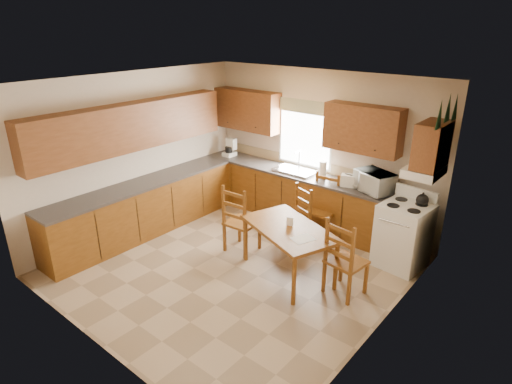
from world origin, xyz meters
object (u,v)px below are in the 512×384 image
Objects in this scene: dining_table at (288,251)px; chair_far_right at (321,207)px; microwave at (374,182)px; chair_far_left at (294,219)px; stove at (403,236)px; chair_near_right at (347,257)px; chair_near_left at (242,218)px.

chair_far_right reaches higher than dining_table.
chair_far_left is (-0.87, -0.93, -0.57)m from microwave.
stove is 0.68× the size of dining_table.
chair_far_left is at bearing -107.85° from chair_far_right.
stove is 1.22m from chair_near_right.
chair_near_left is 1.09× the size of chair_far_left.
stove is at bearing -154.73° from chair_near_left.
microwave is at bearing -137.77° from chair_near_left.
chair_near_left reaches higher than dining_table.
chair_near_right is at bearing -51.67° from chair_far_right.
stove is 2.44m from chair_near_left.
dining_table is 1.00m from chair_near_left.
chair_far_right is (0.72, 1.19, -0.01)m from chair_near_left.
chair_far_right is (0.14, 0.60, 0.03)m from chair_far_left.
chair_near_left is 1.39m from chair_far_right.
chair_near_right is at bearing 27.91° from dining_table.
microwave is 2.16m from chair_near_left.
stove is at bearing -5.08° from chair_far_right.
stove is 0.87× the size of chair_near_right.
chair_near_left is 1.01× the size of chair_near_right.
dining_table is 0.89m from chair_near_right.
microwave is at bearing 159.97° from stove.
stove is 0.88× the size of chair_far_right.
chair_near_right is at bearing -5.27° from chair_far_left.
chair_near_left is at bearing 7.65° from chair_near_right.
stove is 0.86× the size of chair_near_left.
chair_near_left is (-2.13, -1.18, 0.08)m from stove.
chair_far_right is at bearing -174.33° from stove.
dining_table is at bearing -83.82° from chair_far_right.
chair_far_left reaches higher than dining_table.
chair_far_left is (-1.25, 0.58, -0.04)m from chair_near_right.
stove is 1.41m from chair_far_right.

